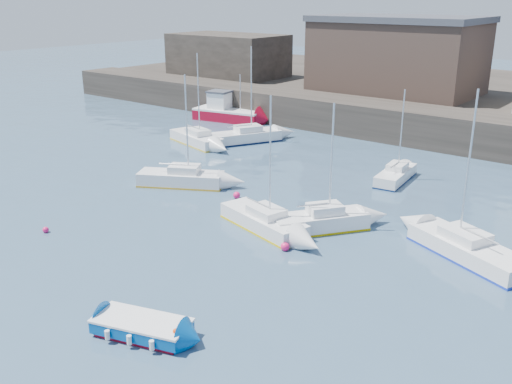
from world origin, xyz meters
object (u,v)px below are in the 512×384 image
Objects in this scene: sailboat_d at (468,249)px; sailboat_f at (396,175)px; sailboat_h at (245,136)px; fishing_boat at (227,111)px; buoy_far at (237,198)px; sailboat_b at (264,221)px; blue_dinghy at (142,327)px; sailboat_a at (181,178)px; sailboat_e at (197,138)px; sailboat_c at (321,221)px; buoy_near at (46,232)px; buoy_mid at (285,250)px.

sailboat_d reaches higher than sailboat_f.
sailboat_h is at bearing 154.08° from sailboat_d.
buoy_far is (16.22, -17.77, -0.94)m from fishing_boat.
sailboat_b is 0.91× the size of sailboat_d.
sailboat_f reaches higher than blue_dinghy.
sailboat_a is 4.67m from buoy_far.
sailboat_f is 0.77× the size of sailboat_h.
sailboat_d reaches higher than sailboat_e.
sailboat_b reaches higher than buoy_far.
sailboat_f is at bearing -19.68° from fishing_boat.
sailboat_h reaches higher than buoy_far.
sailboat_a is 1.07× the size of sailboat_c.
sailboat_d is 22.32m from buoy_near.
buoy_mid is 1.01× the size of buoy_far.
sailboat_c is 0.86× the size of sailboat_h.
sailboat_a is 11.45m from sailboat_e.
sailboat_d is 18.26× the size of buoy_far.
sailboat_d reaches higher than fishing_boat.
sailboat_b is at bearing -33.64° from buoy_far.
sailboat_d reaches higher than sailboat_a.
fishing_boat reaches higher than buoy_far.
sailboat_f is 15.45m from sailboat_h.
sailboat_e is (4.46, -9.20, -0.43)m from fishing_boat.
buoy_mid is (-0.17, 9.69, -0.40)m from blue_dinghy.
sailboat_a and sailboat_b have the same top height.
blue_dinghy is 0.52× the size of sailboat_e.
fishing_boat is 21.54m from sailboat_a.
sailboat_c is 15.57× the size of buoy_far.
sailboat_b is 1.07× the size of sailboat_c.
sailboat_a is at bearing 89.63° from buoy_near.
sailboat_d reaches higher than buoy_mid.
sailboat_b is at bearing -15.86° from sailboat_a.
sailboat_f is at bearing 56.19° from buoy_far.
sailboat_h is at bearing 126.96° from buoy_far.
sailboat_a is at bearing 176.23° from sailboat_c.
blue_dinghy is at bearing -63.16° from buoy_far.
sailboat_h reaches higher than sailboat_c.
sailboat_c is 1.11× the size of sailboat_f.
sailboat_e reaches higher than fishing_boat.
sailboat_a is 1.19× the size of sailboat_f.
blue_dinghy is at bearing -53.81° from fishing_boat.
sailboat_e is at bearing -176.60° from sailboat_f.
fishing_boat reaches higher than buoy_near.
buoy_near is at bearing -139.40° from sailboat_b.
buoy_mid is at bearing -147.46° from sailboat_d.
fishing_boat is 29.26m from sailboat_b.
buoy_near is (-11.89, 3.46, -0.40)m from blue_dinghy.
buoy_far is at bearing 66.49° from buoy_near.
sailboat_d reaches higher than buoy_far.
sailboat_a is 11.68m from sailboat_c.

